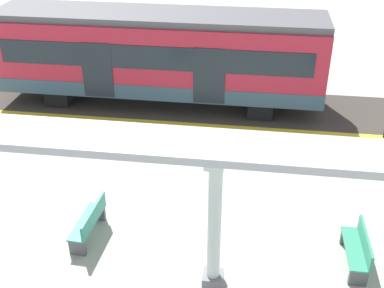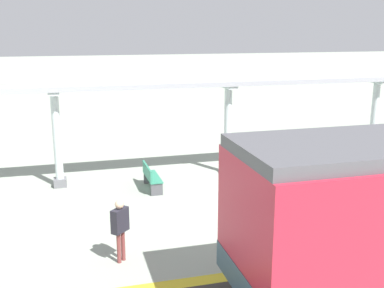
{
  "view_description": "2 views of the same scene",
  "coord_description": "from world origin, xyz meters",
  "px_view_note": "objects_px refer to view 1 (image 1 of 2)",
  "views": [
    {
      "loc": [
        11.35,
        0.82,
        8.05
      ],
      "look_at": [
        -0.61,
        -0.88,
        1.11
      ],
      "focal_mm": 45.75,
      "sensor_mm": 36.0,
      "label": 1
    },
    {
      "loc": [
        -12.69,
        5.98,
        5.45
      ],
      "look_at": [
        0.92,
        2.3,
        1.93
      ],
      "focal_mm": 43.22,
      "sensor_mm": 36.0,
      "label": 2
    }
  ],
  "objects_px": {
    "train_near_carriage": "(160,57)",
    "canopy_pillar_third": "(214,222)",
    "bench_far_end": "(90,222)",
    "bench_near_end": "(358,249)"
  },
  "relations": [
    {
      "from": "bench_near_end",
      "to": "canopy_pillar_third",
      "type": "bearing_deg",
      "value": -70.86
    },
    {
      "from": "bench_near_end",
      "to": "bench_far_end",
      "type": "bearing_deg",
      "value": -90.53
    },
    {
      "from": "train_near_carriage",
      "to": "canopy_pillar_third",
      "type": "xyz_separation_m",
      "value": [
        9.18,
        2.98,
        -0.09
      ]
    },
    {
      "from": "canopy_pillar_third",
      "to": "train_near_carriage",
      "type": "bearing_deg",
      "value": -162.04
    },
    {
      "from": "canopy_pillar_third",
      "to": "bench_near_end",
      "type": "relative_size",
      "value": 2.27
    },
    {
      "from": "train_near_carriage",
      "to": "bench_near_end",
      "type": "distance_m",
      "value": 10.26
    },
    {
      "from": "canopy_pillar_third",
      "to": "bench_far_end",
      "type": "height_order",
      "value": "canopy_pillar_third"
    },
    {
      "from": "train_near_carriage",
      "to": "bench_far_end",
      "type": "bearing_deg",
      "value": -1.24
    },
    {
      "from": "bench_near_end",
      "to": "bench_far_end",
      "type": "relative_size",
      "value": 0.99
    },
    {
      "from": "train_near_carriage",
      "to": "canopy_pillar_third",
      "type": "distance_m",
      "value": 9.65
    }
  ]
}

